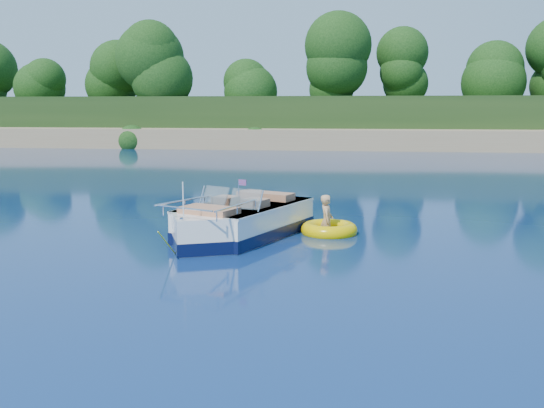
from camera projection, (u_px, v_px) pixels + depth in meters
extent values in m
plane|color=#0B204F|center=(224.00, 288.00, 10.62)|extent=(160.00, 160.00, 0.00)
cube|color=#947B56|center=(327.00, 141.00, 47.71)|extent=(170.00, 8.00, 2.00)
cube|color=#183214|center=(338.00, 125.00, 74.05)|extent=(170.00, 56.00, 6.00)
cylinder|color=black|center=(120.00, 108.00, 52.18)|extent=(0.44, 0.44, 3.20)
sphere|color=black|center=(118.00, 72.00, 51.70)|extent=(5.28, 5.28, 5.28)
cylinder|color=black|center=(330.00, 105.00, 51.18)|extent=(0.44, 0.44, 3.60)
sphere|color=black|center=(330.00, 64.00, 50.64)|extent=(5.94, 5.94, 5.94)
cube|color=white|center=(246.00, 224.00, 14.92)|extent=(3.13, 4.04, 1.00)
cube|color=white|center=(205.00, 237.00, 13.47)|extent=(1.76, 1.76, 1.00)
cube|color=black|center=(246.00, 230.00, 14.95)|extent=(3.17, 4.09, 0.29)
cube|color=black|center=(205.00, 243.00, 13.50)|extent=(1.79, 1.79, 0.29)
cube|color=#A37A56|center=(252.00, 211.00, 15.12)|extent=(2.36, 2.90, 0.10)
cube|color=white|center=(246.00, 205.00, 14.85)|extent=(3.16, 4.06, 0.06)
cube|color=black|center=(285.00, 211.00, 16.59)|extent=(0.61, 0.51, 0.86)
cube|color=#8C9EA5|center=(215.00, 196.00, 14.45)|extent=(0.77, 0.59, 0.46)
cube|color=#8C9EA5|center=(246.00, 199.00, 14.03)|extent=(0.78, 0.43, 0.46)
cube|color=#B77754|center=(226.00, 204.00, 14.86)|extent=(0.68, 0.68, 0.38)
cube|color=#B77754|center=(255.00, 207.00, 14.43)|extent=(0.68, 0.68, 0.38)
cube|color=#B77754|center=(266.00, 199.00, 15.66)|extent=(1.57, 1.05, 0.36)
cube|color=#B77754|center=(209.00, 214.00, 13.55)|extent=(1.43, 1.14, 0.32)
cylinder|color=white|center=(183.00, 201.00, 12.72)|extent=(0.03, 0.03, 0.81)
cube|color=red|center=(242.00, 182.00, 14.01)|extent=(0.20, 0.09, 0.13)
cube|color=silver|center=(182.00, 219.00, 12.73)|extent=(0.11, 0.09, 0.05)
cylinder|color=#FFF11B|center=(167.00, 244.00, 12.60)|extent=(0.07, 1.02, 0.73)
torus|color=#EBC100|center=(329.00, 230.00, 15.20)|extent=(1.73, 1.73, 0.38)
torus|color=#BA090F|center=(329.00, 229.00, 15.20)|extent=(1.43, 1.43, 0.12)
imported|color=tan|center=(326.00, 233.00, 15.26)|extent=(0.39, 0.76, 1.44)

